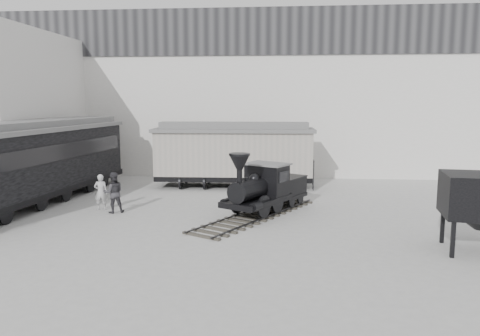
# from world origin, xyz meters

# --- Properties ---
(ground) EXTENTS (90.00, 90.00, 0.00)m
(ground) POSITION_xyz_m (0.00, 0.00, 0.00)
(ground) COLOR #9E9E9B
(north_wall) EXTENTS (34.00, 2.51, 11.00)m
(north_wall) POSITION_xyz_m (0.00, 14.98, 5.55)
(north_wall) COLOR silver
(north_wall) RESTS_ON ground
(west_pavilion) EXTENTS (7.00, 12.11, 9.00)m
(west_pavilion) POSITION_xyz_m (-14.50, 9.96, 4.49)
(west_pavilion) COLOR silver
(west_pavilion) RESTS_ON ground
(locomotive) EXTENTS (5.52, 7.92, 2.86)m
(locomotive) POSITION_xyz_m (1.48, 3.66, 1.06)
(locomotive) COLOR #2D2A25
(locomotive) RESTS_ON ground
(boxcar) EXTENTS (9.48, 3.21, 3.85)m
(boxcar) POSITION_xyz_m (-0.55, 10.31, 2.02)
(boxcar) COLOR black
(boxcar) RESTS_ON ground
(passenger_coach) EXTENTS (4.37, 14.51, 3.82)m
(passenger_coach) POSITION_xyz_m (-9.83, 5.02, 2.11)
(passenger_coach) COLOR black
(passenger_coach) RESTS_ON ground
(visitor_a) EXTENTS (0.69, 0.52, 1.70)m
(visitor_a) POSITION_xyz_m (-6.15, 3.76, 0.85)
(visitor_a) COLOR silver
(visitor_a) RESTS_ON ground
(visitor_b) EXTENTS (1.13, 1.04, 1.88)m
(visitor_b) POSITION_xyz_m (-5.36, 3.27, 0.94)
(visitor_b) COLOR #343338
(visitor_b) RESTS_ON ground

